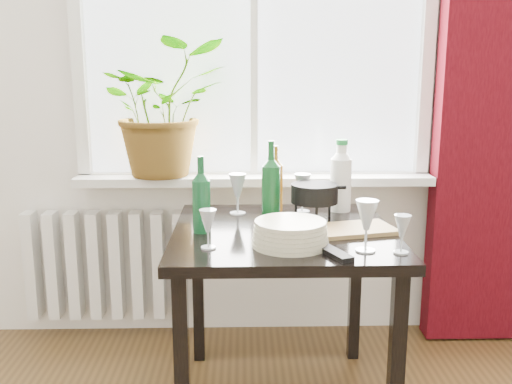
{
  "coord_description": "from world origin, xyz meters",
  "views": [
    {
      "loc": [
        -0.06,
        -0.58,
        1.35
      ],
      "look_at": [
        -0.01,
        1.55,
        0.89
      ],
      "focal_mm": 40.0,
      "sensor_mm": 36.0,
      "label": 1
    }
  ],
  "objects_px": {
    "radiator": "(106,265)",
    "cleaning_bottle": "(341,174)",
    "wineglass_back_center": "(302,193)",
    "wineglass_front_left": "(208,229)",
    "bottle_amber": "(275,178)",
    "wineglass_back_left": "(238,193)",
    "fondue_pot": "(314,202)",
    "wineglass_far_right": "(402,234)",
    "wine_bottle_right": "(271,180)",
    "plate_stack": "(290,234)",
    "table": "(283,252)",
    "wineglass_front_right": "(366,225)",
    "tv_remote": "(335,253)",
    "wine_bottle_left": "(201,194)",
    "potted_plant": "(163,108)",
    "cutting_board": "(354,229)"
  },
  "relations": [
    {
      "from": "radiator",
      "to": "cleaning_bottle",
      "type": "distance_m",
      "value": 1.28
    },
    {
      "from": "wineglass_back_center",
      "to": "wineglass_front_left",
      "type": "xyz_separation_m",
      "value": [
        -0.38,
        -0.51,
        -0.02
      ]
    },
    {
      "from": "bottle_amber",
      "to": "wineglass_back_left",
      "type": "distance_m",
      "value": 0.18
    },
    {
      "from": "bottle_amber",
      "to": "fondue_pot",
      "type": "height_order",
      "value": "bottle_amber"
    },
    {
      "from": "radiator",
      "to": "wineglass_far_right",
      "type": "relative_size",
      "value": 5.89
    },
    {
      "from": "wine_bottle_right",
      "to": "wineglass_back_left",
      "type": "relative_size",
      "value": 1.84
    },
    {
      "from": "plate_stack",
      "to": "table",
      "type": "bearing_deg",
      "value": 92.69
    },
    {
      "from": "radiator",
      "to": "wineglass_front_right",
      "type": "xyz_separation_m",
      "value": [
        1.11,
        -0.91,
        0.45
      ]
    },
    {
      "from": "wineglass_front_right",
      "to": "wineglass_back_left",
      "type": "height_order",
      "value": "wineglass_front_right"
    },
    {
      "from": "wineglass_front_right",
      "to": "wineglass_back_center",
      "type": "relative_size",
      "value": 1.06
    },
    {
      "from": "plate_stack",
      "to": "radiator",
      "type": "bearing_deg",
      "value": 135.76
    },
    {
      "from": "plate_stack",
      "to": "tv_remote",
      "type": "distance_m",
      "value": 0.19
    },
    {
      "from": "wineglass_back_left",
      "to": "wineglass_far_right",
      "type": "bearing_deg",
      "value": -44.83
    },
    {
      "from": "wineglass_back_center",
      "to": "wineglass_front_left",
      "type": "relative_size",
      "value": 1.23
    },
    {
      "from": "radiator",
      "to": "table",
      "type": "distance_m",
      "value": 1.09
    },
    {
      "from": "wineglass_far_right",
      "to": "fondue_pot",
      "type": "xyz_separation_m",
      "value": [
        -0.24,
        0.45,
        0.01
      ]
    },
    {
      "from": "wineglass_back_center",
      "to": "wineglass_front_left",
      "type": "height_order",
      "value": "wineglass_back_center"
    },
    {
      "from": "wine_bottle_left",
      "to": "bottle_amber",
      "type": "distance_m",
      "value": 0.44
    },
    {
      "from": "wine_bottle_right",
      "to": "plate_stack",
      "type": "xyz_separation_m",
      "value": [
        0.05,
        -0.38,
        -0.12
      ]
    },
    {
      "from": "table",
      "to": "wineglass_back_center",
      "type": "relative_size",
      "value": 4.9
    },
    {
      "from": "table",
      "to": "fondue_pot",
      "type": "bearing_deg",
      "value": 47.37
    },
    {
      "from": "wine_bottle_right",
      "to": "wineglass_far_right",
      "type": "height_order",
      "value": "wine_bottle_right"
    },
    {
      "from": "wineglass_front_right",
      "to": "wineglass_back_center",
      "type": "bearing_deg",
      "value": 106.12
    },
    {
      "from": "table",
      "to": "plate_stack",
      "type": "distance_m",
      "value": 0.25
    },
    {
      "from": "wineglass_front_right",
      "to": "plate_stack",
      "type": "height_order",
      "value": "wineglass_front_right"
    },
    {
      "from": "cleaning_bottle",
      "to": "plate_stack",
      "type": "xyz_separation_m",
      "value": [
        -0.26,
        -0.5,
        -0.12
      ]
    },
    {
      "from": "table",
      "to": "wine_bottle_right",
      "type": "height_order",
      "value": "wine_bottle_right"
    },
    {
      "from": "wine_bottle_right",
      "to": "bottle_amber",
      "type": "relative_size",
      "value": 1.11
    },
    {
      "from": "potted_plant",
      "to": "fondue_pot",
      "type": "relative_size",
      "value": 2.92
    },
    {
      "from": "table",
      "to": "wineglass_front_left",
      "type": "height_order",
      "value": "wineglass_front_left"
    },
    {
      "from": "radiator",
      "to": "plate_stack",
      "type": "relative_size",
      "value": 2.94
    },
    {
      "from": "wineglass_front_left",
      "to": "fondue_pot",
      "type": "bearing_deg",
      "value": 42.77
    },
    {
      "from": "cleaning_bottle",
      "to": "cutting_board",
      "type": "xyz_separation_m",
      "value": [
        -0.0,
        -0.33,
        -0.15
      ]
    },
    {
      "from": "wineglass_front_left",
      "to": "tv_remote",
      "type": "height_order",
      "value": "wineglass_front_left"
    },
    {
      "from": "wine_bottle_right",
      "to": "cleaning_bottle",
      "type": "distance_m",
      "value": 0.33
    },
    {
      "from": "wineglass_far_right",
      "to": "cutting_board",
      "type": "height_order",
      "value": "wineglass_far_right"
    },
    {
      "from": "potted_plant",
      "to": "wineglass_far_right",
      "type": "relative_size",
      "value": 4.76
    },
    {
      "from": "plate_stack",
      "to": "wineglass_far_right",
      "type": "bearing_deg",
      "value": -14.52
    },
    {
      "from": "wineglass_back_center",
      "to": "bottle_amber",
      "type": "bearing_deg",
      "value": 165.6
    },
    {
      "from": "wine_bottle_left",
      "to": "tv_remote",
      "type": "xyz_separation_m",
      "value": [
        0.46,
        -0.3,
        -0.14
      ]
    },
    {
      "from": "wineglass_back_left",
      "to": "tv_remote",
      "type": "bearing_deg",
      "value": -60.29
    },
    {
      "from": "potted_plant",
      "to": "wine_bottle_right",
      "type": "distance_m",
      "value": 0.71
    },
    {
      "from": "wine_bottle_left",
      "to": "plate_stack",
      "type": "distance_m",
      "value": 0.38
    },
    {
      "from": "wineglass_back_center",
      "to": "wineglass_back_left",
      "type": "relative_size",
      "value": 0.97
    },
    {
      "from": "cleaning_bottle",
      "to": "potted_plant",
      "type": "bearing_deg",
      "value": 158.67
    },
    {
      "from": "potted_plant",
      "to": "plate_stack",
      "type": "xyz_separation_m",
      "value": [
        0.54,
        -0.82,
        -0.38
      ]
    },
    {
      "from": "bottle_amber",
      "to": "wineglass_front_right",
      "type": "height_order",
      "value": "bottle_amber"
    },
    {
      "from": "wineglass_far_right",
      "to": "wine_bottle_right",
      "type": "bearing_deg",
      "value": 131.39
    },
    {
      "from": "potted_plant",
      "to": "wineglass_front_left",
      "type": "bearing_deg",
      "value": -73.08
    },
    {
      "from": "wineglass_front_right",
      "to": "cleaning_bottle",
      "type": "bearing_deg",
      "value": 89.17
    }
  ]
}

